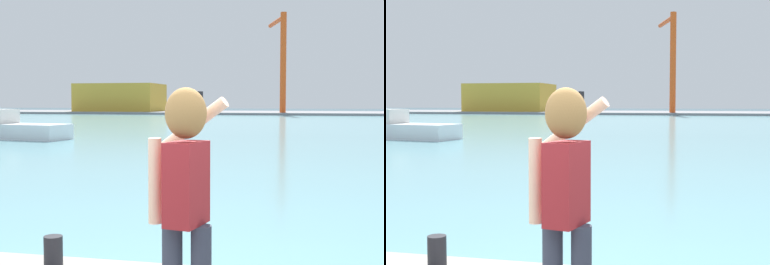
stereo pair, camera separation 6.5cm
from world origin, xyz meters
The scene contains 8 objects.
ground_plane centered at (0.00, 50.00, 0.00)m, with size 220.00×220.00×0.00m, color #334751.
harbor_water centered at (0.00, 52.00, 0.01)m, with size 140.00×100.00×0.02m, color #6BA8B2.
far_shore_dock centered at (0.00, 92.00, 0.20)m, with size 140.00×20.00×0.39m, color gray.
person_photographer centered at (0.40, 0.32, 1.73)m, with size 0.53×0.57×1.74m.
harbor_bollard centered at (-1.26, 1.64, 0.82)m, with size 0.19×0.19×0.31m, color black.
boat_moored centered at (-17.21, 25.93, 0.66)m, with size 8.69×3.73×1.80m.
warehouse_left centered at (-33.81, 91.97, 2.97)m, with size 15.09×11.11×5.16m, color gold.
port_crane centered at (-3.34, 86.11, 10.33)m, with size 3.70×10.38×16.43m.
Camera 1 is at (1.20, -3.08, 2.31)m, focal length 49.25 mm.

